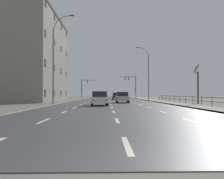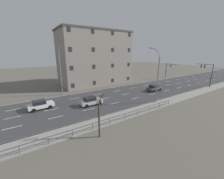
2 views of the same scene
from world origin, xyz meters
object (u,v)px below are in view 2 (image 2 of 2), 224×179
object	(u,v)px
traffic_signal_left	(168,69)
traffic_signal_right	(208,71)
street_lamp_midground	(157,77)
car_near_left	(154,88)
car_near_right	(41,105)
car_distant	(91,101)
brick_building	(95,58)
street_lamp_left_bank	(61,70)

from	to	relation	value
traffic_signal_left	traffic_signal_right	bearing A→B (deg)	-7.77
street_lamp_midground	traffic_signal_right	distance (m)	22.28
car_near_left	car_near_right	world-z (taller)	same
street_lamp_midground	traffic_signal_right	bearing A→B (deg)	91.63
traffic_signal_left	car_near_left	distance (m)	19.87
car_distant	brick_building	distance (m)	20.15
traffic_signal_right	traffic_signal_left	world-z (taller)	traffic_signal_right
street_lamp_left_bank	brick_building	world-z (taller)	brick_building
traffic_signal_right	car_distant	bearing A→B (deg)	-98.54
traffic_signal_left	car_near_right	bearing A→B (deg)	-82.27
brick_building	street_lamp_midground	bearing A→B (deg)	4.42
traffic_signal_right	car_near_right	world-z (taller)	traffic_signal_right
street_lamp_left_bank	traffic_signal_right	distance (m)	38.77
street_lamp_midground	car_near_left	world-z (taller)	street_lamp_midground
car_distant	brick_building	size ratio (longest dim) A/B	0.20
traffic_signal_left	car_distant	bearing A→B (deg)	-75.74
car_distant	brick_building	xyz separation A→B (m)	(-16.40, 9.37, 7.01)
car_distant	car_near_left	bearing A→B (deg)	91.17
street_lamp_left_bank	traffic_signal_left	world-z (taller)	street_lamp_left_bank
car_near_right	brick_building	world-z (taller)	brick_building
traffic_signal_left	car_distant	xyz separation A→B (m)	(8.96, -35.24, -2.83)
street_lamp_left_bank	car_distant	world-z (taller)	street_lamp_left_bank
street_lamp_left_bank	car_near_left	size ratio (longest dim) A/B	2.88
car_near_left	car_distant	world-z (taller)	same
traffic_signal_right	brick_building	bearing A→B (deg)	-131.77
street_lamp_midground	street_lamp_left_bank	size ratio (longest dim) A/B	0.87
street_lamp_midground	street_lamp_left_bank	bearing A→B (deg)	-137.14
car_near_left	brick_building	world-z (taller)	brick_building
traffic_signal_right	car_distant	size ratio (longest dim) A/B	1.56
traffic_signal_right	car_distant	world-z (taller)	traffic_signal_right
car_near_left	car_distant	xyz separation A→B (m)	(0.11, -17.67, 0.00)
street_lamp_left_bank	car_near_left	xyz separation A→B (m)	(9.10, 20.38, -4.97)
traffic_signal_right	traffic_signal_left	distance (m)	14.11
car_distant	brick_building	bearing A→B (deg)	151.09
street_lamp_midground	traffic_signal_left	distance (m)	28.27
street_lamp_left_bank	car_distant	bearing A→B (deg)	16.41
street_lamp_midground	brick_building	xyz separation A→B (m)	(-22.04, -1.70, 2.75)
car_near_right	brick_building	distance (m)	23.00
street_lamp_midground	car_near_right	size ratio (longest dim) A/B	2.47
brick_building	traffic_signal_right	bearing A→B (deg)	48.23
street_lamp_midground	traffic_signal_right	xyz separation A→B (m)	(-0.63, 22.27, -0.68)
brick_building	traffic_signal_left	bearing A→B (deg)	73.95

